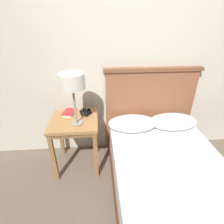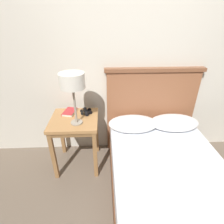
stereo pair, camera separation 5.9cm
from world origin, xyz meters
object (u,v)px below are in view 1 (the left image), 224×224
nightstand (75,126)px  table_lamp (72,83)px  bed (171,182)px  book_on_nightstand (69,113)px  binoculars_pair (85,112)px

nightstand → table_lamp: size_ratio=1.22×
nightstand → bed: (0.96, -0.61, -0.30)m
nightstand → bed: 1.18m
book_on_nightstand → nightstand: bearing=-62.5°
nightstand → book_on_nightstand: (-0.07, 0.14, 0.11)m
bed → binoculars_pair: bearing=138.7°
book_on_nightstand → bed: bearing=-36.1°
nightstand → bed: bed is taller
book_on_nightstand → binoculars_pair: size_ratio=1.34×
book_on_nightstand → binoculars_pair: 0.20m
nightstand → binoculars_pair: bearing=42.6°
table_lamp → binoculars_pair: table_lamp is taller
bed → table_lamp: bearing=150.5°
binoculars_pair → table_lamp: bearing=-111.4°
nightstand → book_on_nightstand: bearing=117.5°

